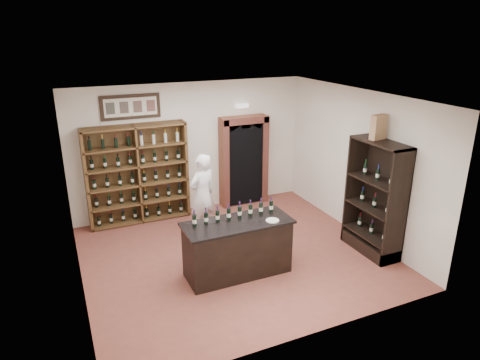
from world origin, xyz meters
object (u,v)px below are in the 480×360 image
tasting_counter (238,248)px  counter_bottle_0 (194,220)px  wine_crate (379,127)px  wine_shelf (137,174)px  side_cabinet (375,215)px  shopkeeper (203,195)px

tasting_counter → counter_bottle_0: bearing=169.1°
counter_bottle_0 → wine_crate: (3.44, -0.29, 1.32)m
wine_shelf → wine_crate: bearing=-38.9°
counter_bottle_0 → tasting_counter: bearing=-10.9°
wine_shelf → wine_crate: wine_crate is taller
tasting_counter → wine_crate: bearing=-3.2°
tasting_counter → side_cabinet: size_ratio=0.85×
wine_shelf → side_cabinet: same height
counter_bottle_0 → shopkeeper: 1.75m
tasting_counter → side_cabinet: bearing=-6.3°
side_cabinet → shopkeeper: 3.42m
tasting_counter → wine_crate: (2.72, -0.15, 1.93)m
tasting_counter → shopkeeper: size_ratio=1.08×
wine_shelf → counter_bottle_0: bearing=-82.3°
tasting_counter → shopkeeper: bearing=90.8°
wine_shelf → tasting_counter: size_ratio=1.17×
counter_bottle_0 → shopkeeper: bearing=66.4°
wine_shelf → shopkeeper: wine_shelf is taller
counter_bottle_0 → side_cabinet: 3.49m
tasting_counter → wine_crate: 3.34m
wine_shelf → counter_bottle_0: wine_shelf is taller
shopkeeper → wine_crate: (2.74, -1.88, 1.55)m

